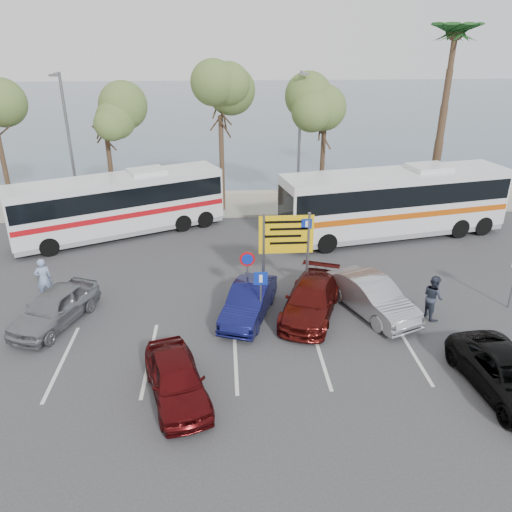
{
  "coord_description": "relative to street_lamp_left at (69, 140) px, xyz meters",
  "views": [
    {
      "loc": [
        -1.44,
        -15.15,
        10.07
      ],
      "look_at": [
        -0.22,
        3.0,
        1.89
      ],
      "focal_mm": 35.0,
      "sensor_mm": 36.0,
      "label": 1
    }
  ],
  "objects": [
    {
      "name": "seawall",
      "position": [
        10.0,
        2.48,
        -4.3
      ],
      "size": [
        48.0,
        0.8,
        0.6
      ],
      "primitive_type": "cube",
      "color": "#A99F87",
      "rests_on": "ground"
    },
    {
      "name": "palm_tree",
      "position": [
        21.5,
        0.48,
        5.27
      ],
      "size": [
        4.8,
        4.8,
        11.2
      ],
      "color": "#382619",
      "rests_on": "kerb_strip"
    },
    {
      "name": "kerb_strip",
      "position": [
        10.0,
        0.48,
        -4.52
      ],
      "size": [
        44.0,
        2.4,
        0.15
      ],
      "primitive_type": "cube",
      "color": "gray",
      "rests_on": "ground"
    },
    {
      "name": "ground",
      "position": [
        10.0,
        -13.52,
        -4.6
      ],
      "size": [
        120.0,
        120.0,
        0.0
      ],
      "primitive_type": "plane",
      "color": "#353538",
      "rests_on": "ground"
    },
    {
      "name": "car_red",
      "position": [
        7.0,
        -16.52,
        -3.95
      ],
      "size": [
        2.54,
        4.11,
        1.31
      ],
      "primitive_type": "imported",
      "rotation": [
        0.0,
        0.0,
        0.28
      ],
      "color": "#4B0A0C",
      "rests_on": "ground"
    },
    {
      "name": "tree_left",
      "position": [
        2.0,
        0.48,
        1.41
      ],
      "size": [
        3.2,
        3.2,
        7.2
      ],
      "color": "#382619",
      "rests_on": "kerb_strip"
    },
    {
      "name": "sign_parking",
      "position": [
        9.8,
        -12.73,
        -3.13
      ],
      "size": [
        0.5,
        0.07,
        2.25
      ],
      "color": "slate",
      "rests_on": "ground"
    },
    {
      "name": "direction_sign",
      "position": [
        11.0,
        -10.32,
        -2.17
      ],
      "size": [
        2.2,
        0.12,
        3.6
      ],
      "color": "slate",
      "rests_on": "ground"
    },
    {
      "name": "coach_bus_right",
      "position": [
        17.5,
        -4.15,
        -2.85
      ],
      "size": [
        12.36,
        4.94,
        3.77
      ],
      "color": "silver",
      "rests_on": "ground"
    },
    {
      "name": "car_maroon",
      "position": [
        11.8,
        -12.02,
        -3.95
      ],
      "size": [
        3.3,
        4.85,
        1.3
      ],
      "primitive_type": "imported",
      "rotation": [
        0.0,
        0.0,
        -0.36
      ],
      "color": "#4C0F0C",
      "rests_on": "ground"
    },
    {
      "name": "street_lamp_left",
      "position": [
        0.0,
        0.0,
        0.0
      ],
      "size": [
        0.45,
        1.15,
        8.01
      ],
      "color": "slate",
      "rests_on": "kerb_strip"
    },
    {
      "name": "sea",
      "position": [
        10.0,
        46.48,
        -4.59
      ],
      "size": [
        140.0,
        140.0,
        0.0
      ],
      "primitive_type": "plane",
      "color": "#45596E",
      "rests_on": "ground"
    },
    {
      "name": "car_blue",
      "position": [
        9.4,
        -12.02,
        -3.95
      ],
      "size": [
        2.54,
        4.15,
        1.29
      ],
      "primitive_type": "imported",
      "rotation": [
        0.0,
        0.0,
        -0.32
      ],
      "color": "#0F1146",
      "rests_on": "ground"
    },
    {
      "name": "lane_markings",
      "position": [
        8.86,
        -14.52,
        -4.6
      ],
      "size": [
        12.02,
        4.2,
        0.01
      ],
      "primitive_type": null,
      "color": "silver",
      "rests_on": "ground"
    },
    {
      "name": "pedestrian_near",
      "position": [
        1.15,
        -10.05,
        -3.7
      ],
      "size": [
        0.77,
        0.66,
        1.8
      ],
      "primitive_type": "imported",
      "rotation": [
        0.0,
        0.0,
        3.55
      ],
      "color": "#8194BC",
      "rests_on": "ground"
    },
    {
      "name": "tree_right",
      "position": [
        14.5,
        0.48,
        1.57
      ],
      "size": [
        3.2,
        3.2,
        7.4
      ],
      "color": "#382619",
      "rests_on": "kerb_strip"
    },
    {
      "name": "sign_no_stop",
      "position": [
        9.4,
        -11.13,
        -3.02
      ],
      "size": [
        0.6,
        0.08,
        2.35
      ],
      "color": "slate",
      "rests_on": "ground"
    },
    {
      "name": "coach_bus_left",
      "position": [
        3.0,
        -3.02,
        -3.0
      ],
      "size": [
        11.0,
        6.76,
        3.44
      ],
      "color": "silver",
      "rests_on": "ground"
    },
    {
      "name": "suv_black",
      "position": [
        17.0,
        -17.02,
        -3.98
      ],
      "size": [
        2.49,
        4.64,
        1.24
      ],
      "primitive_type": "imported",
      "rotation": [
        0.0,
        0.0,
        0.1
      ],
      "color": "black",
      "rests_on": "ground"
    },
    {
      "name": "car_silver_b",
      "position": [
        14.2,
        -12.02,
        -3.89
      ],
      "size": [
        3.04,
        4.55,
        1.42
      ],
      "primitive_type": "imported",
      "rotation": [
        0.0,
        0.0,
        0.39
      ],
      "color": "#94949A",
      "rests_on": "ground"
    },
    {
      "name": "street_lamp_right",
      "position": [
        13.0,
        0.0,
        0.0
      ],
      "size": [
        0.45,
        1.15,
        8.01
      ],
      "color": "slate",
      "rests_on": "kerb_strip"
    },
    {
      "name": "car_silver_a",
      "position": [
        2.13,
        -12.02,
        -3.91
      ],
      "size": [
        2.99,
        4.34,
        1.37
      ],
      "primitive_type": "imported",
      "rotation": [
        0.0,
        0.0,
        -0.38
      ],
      "color": "gray",
      "rests_on": "ground"
    },
    {
      "name": "pedestrian_far",
      "position": [
        16.4,
        -12.52,
        -3.72
      ],
      "size": [
        0.8,
        0.95,
        1.76
      ],
      "primitive_type": "imported",
      "rotation": [
        0.0,
        0.0,
        1.74
      ],
      "color": "#2D3444",
      "rests_on": "ground"
    },
    {
      "name": "tree_mid",
      "position": [
        8.5,
        0.48,
        2.06
      ],
      "size": [
        3.2,
        3.2,
        8.0
      ],
      "color": "#382619",
      "rests_on": "kerb_strip"
    }
  ]
}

